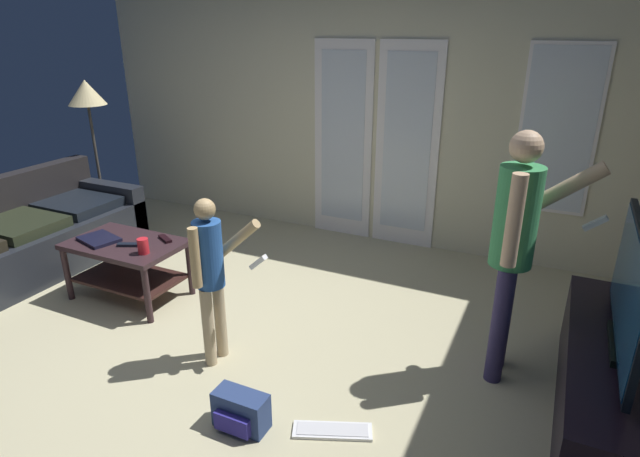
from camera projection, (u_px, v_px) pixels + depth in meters
name	position (u px, v px, depth m)	size (l,w,h in m)	color
ground_plane	(195.00, 356.00, 3.57)	(5.72, 5.18, 0.02)	#B8B089
wall_back_with_doors	(351.00, 110.00, 5.20)	(5.72, 0.09, 2.72)	beige
leather_couch	(18.00, 242.00, 4.67)	(0.89, 2.21, 0.82)	#21242A
coffee_table	(127.00, 257.00, 4.21)	(0.91, 0.57, 0.49)	#2F1E22
tv_stand	(607.00, 385.00, 2.88)	(0.47, 1.69, 0.49)	black
flat_screen_tv	(630.00, 292.00, 2.68)	(0.08, 1.24, 0.66)	black
person_adult	(516.00, 238.00, 3.05)	(0.61, 0.43, 1.58)	#352E55
person_child	(211.00, 268.00, 3.27)	(0.45, 0.31, 1.14)	tan
floor_lamp	(87.00, 99.00, 5.46)	(0.39, 0.39, 1.58)	#363623
backpack	(240.00, 411.00, 2.89)	(0.31, 0.18, 0.22)	navy
loose_keyboard	(332.00, 431.00, 2.88)	(0.46, 0.29, 0.02)	white
laptop_closed	(99.00, 239.00, 4.18)	(0.32, 0.23, 0.03)	black
cup_near_edge	(143.00, 246.00, 3.93)	(0.08, 0.08, 0.12)	red
tv_remote_black	(165.00, 239.00, 4.20)	(0.17, 0.05, 0.02)	black
dvd_remote_slim	(128.00, 245.00, 4.08)	(0.17, 0.05, 0.02)	black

